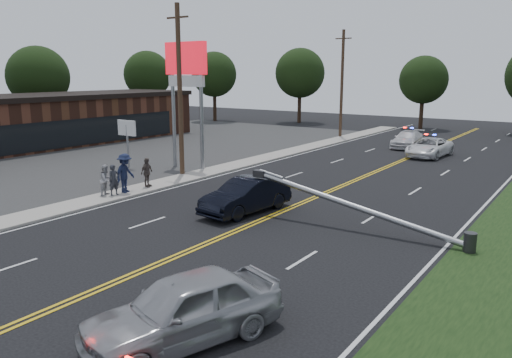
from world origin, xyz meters
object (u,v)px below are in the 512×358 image
Objects in this scene: small_sign at (127,132)px; fallen_streetlight at (365,209)px; utility_pole_mid at (180,91)px; pylon_sign at (186,75)px; bystander_c at (125,173)px; bystander_a at (114,180)px; emergency_a at (429,147)px; emergency_b at (408,139)px; utility_pole_far at (342,84)px; crashed_sedan at (246,196)px; bystander_d at (147,172)px; bystander_b at (106,180)px; waiting_sedan at (184,309)px.

fallen_streetlight is (18.19, -4.00, -1.41)m from small_sign.
small_sign is at bearing 180.00° from utility_pole_mid.
pylon_sign is 3.99× the size of bystander_c.
bystander_c is at bearing 8.86° from bystander_a.
small_sign is at bearing -129.80° from emergency_a.
bystander_a reaches higher than emergency_a.
utility_pole_mid is 2.12× the size of emergency_b.
crashed_sedan is at bearing -73.24° from utility_pole_far.
bystander_a is at bearing -74.28° from pylon_sign.
bystander_a is at bearing 170.29° from bystander_d.
emergency_a is (2.31, 20.02, -0.08)m from crashed_sedan.
utility_pole_far is 4.98× the size of bystander_c.
bystander_c is 1.27× the size of bystander_d.
small_sign is 0.67× the size of crashed_sedan.
pylon_sign reaches higher than bystander_d.
utility_pole_far reaches higher than emergency_a.
utility_pole_far is at bearing 152.30° from emergency_a.
emergency_b is 2.99× the size of bystander_d.
pylon_sign is at bearing 25.84° from bystander_a.
utility_pole_mid reaches higher than bystander_c.
utility_pole_far is 6.48× the size of bystander_b.
utility_pole_mid is at bearing -119.14° from emergency_a.
bystander_a reaches higher than emergency_b.
bystander_b is (-9.65, -21.78, 0.21)m from emergency_a.
waiting_sedan is at bearing -139.01° from bystander_c.
utility_pole_mid reaches higher than bystander_a.
waiting_sedan is at bearing -140.80° from bystander_d.
utility_pole_mid is 2.09× the size of waiting_sedan.
pylon_sign is at bearing 29.74° from small_sign.
fallen_streetlight is 24.00m from emergency_b.
utility_pole_far reaches higher than emergency_b.
fallen_streetlight reaches higher than crashed_sedan.
bystander_c is at bearing -42.16° from small_sign.
small_sign reaches higher than bystander_b.
waiting_sedan is (-0.20, -10.05, -0.10)m from fallen_streetlight.
pylon_sign is 22.23m from waiting_sedan.
waiting_sedan is 3.10× the size of bystander_b.
pylon_sign is at bearing 151.32° from waiting_sedan.
bystander_a is 0.39m from bystander_b.
emergency_a is at bearing -13.24° from bystander_a.
bystander_d is (0.30, 2.44, 0.02)m from bystander_b.
pylon_sign is at bearing -126.15° from emergency_a.
emergency_b is at bearing -26.58° from bystander_d.
fallen_streetlight is 19.91m from emergency_a.
waiting_sedan is 33.79m from emergency_b.
fallen_streetlight is 10.05m from waiting_sedan.
small_sign is at bearing 34.68° from bystander_c.
utility_pole_far reaches higher than bystander_c.
bystander_d is (0.89, -3.68, -4.18)m from utility_pole_mid.
bystander_a is (-7.01, -1.55, 0.13)m from crashed_sedan.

